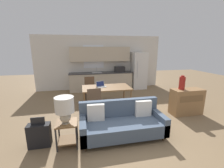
% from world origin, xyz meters
% --- Properties ---
extents(ground_plane, '(20.00, 20.00, 0.00)m').
position_xyz_m(ground_plane, '(0.00, 0.00, 0.00)').
color(ground_plane, '#7F6647').
extents(wall_back, '(6.40, 0.07, 2.70)m').
position_xyz_m(wall_back, '(-0.00, 4.63, 1.35)').
color(wall_back, silver).
rests_on(wall_back, ground_plane).
extents(kitchen_counter, '(3.14, 0.65, 2.15)m').
position_xyz_m(kitchen_counter, '(0.02, 4.33, 0.84)').
color(kitchen_counter, beige).
rests_on(kitchen_counter, ground_plane).
extents(refrigerator, '(0.72, 0.74, 1.88)m').
position_xyz_m(refrigerator, '(1.97, 4.22, 0.94)').
color(refrigerator, white).
rests_on(refrigerator, ground_plane).
extents(dining_table, '(1.69, 0.97, 0.73)m').
position_xyz_m(dining_table, '(-0.13, 1.99, 0.67)').
color(dining_table, brown).
rests_on(dining_table, ground_plane).
extents(couch, '(1.97, 0.80, 0.84)m').
position_xyz_m(couch, '(-0.10, 0.06, 0.33)').
color(couch, '#3D2D1E').
rests_on(couch, ground_plane).
extents(side_table, '(0.44, 0.44, 0.54)m').
position_xyz_m(side_table, '(-1.35, -0.06, 0.36)').
color(side_table, brown).
rests_on(side_table, ground_plane).
extents(table_lamp, '(0.39, 0.39, 0.57)m').
position_xyz_m(table_lamp, '(-1.36, -0.09, 0.89)').
color(table_lamp, '#B2A893').
rests_on(table_lamp, side_table).
extents(credenza, '(0.99, 0.43, 0.82)m').
position_xyz_m(credenza, '(2.27, 0.84, 0.41)').
color(credenza, olive).
rests_on(credenza, ground_plane).
extents(vase, '(0.18, 0.18, 0.44)m').
position_xyz_m(vase, '(2.07, 0.89, 1.02)').
color(vase, maroon).
rests_on(vase, credenza).
extents(dining_chair_far_left, '(0.43, 0.43, 0.96)m').
position_xyz_m(dining_chair_far_left, '(-0.67, 2.81, 0.53)').
color(dining_chair_far_left, brown).
rests_on(dining_chair_far_left, ground_plane).
extents(dining_chair_near_left, '(0.47, 0.47, 0.96)m').
position_xyz_m(dining_chair_near_left, '(-0.66, 1.15, 0.53)').
color(dining_chair_near_left, brown).
rests_on(dining_chair_near_left, ground_plane).
extents(laptop, '(0.38, 0.33, 0.20)m').
position_xyz_m(laptop, '(-0.31, 2.07, 0.78)').
color(laptop, '#B7BABC').
rests_on(laptop, dining_table).
extents(suitcase, '(0.46, 0.22, 0.68)m').
position_xyz_m(suitcase, '(-1.93, 0.02, 0.26)').
color(suitcase, black).
rests_on(suitcase, ground_plane).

